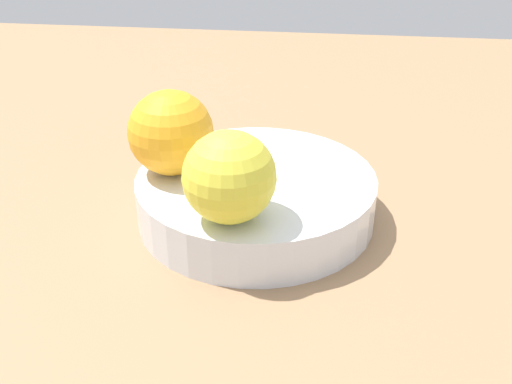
% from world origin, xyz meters
% --- Properties ---
extents(ground_plane, '(1.10, 1.10, 0.02)m').
position_xyz_m(ground_plane, '(0.00, 0.00, -0.01)').
color(ground_plane, '#997551').
extents(fruit_bowl, '(0.18, 0.18, 0.04)m').
position_xyz_m(fruit_bowl, '(0.00, 0.00, 0.02)').
color(fruit_bowl, silver).
rests_on(fruit_bowl, ground_plane).
extents(orange_in_bowl_0, '(0.06, 0.06, 0.06)m').
position_xyz_m(orange_in_bowl_0, '(0.06, -0.00, 0.07)').
color(orange_in_bowl_0, '#F9A823').
rests_on(orange_in_bowl_0, fruit_bowl).
extents(orange_in_bowl_1, '(0.06, 0.06, 0.06)m').
position_xyz_m(orange_in_bowl_1, '(0.01, 0.06, 0.07)').
color(orange_in_bowl_1, yellow).
rests_on(orange_in_bowl_1, fruit_bowl).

